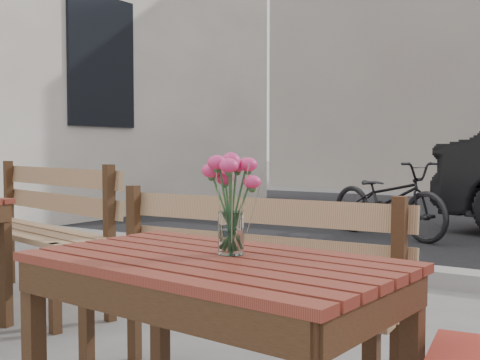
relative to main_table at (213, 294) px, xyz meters
The scene contains 5 objects.
main_table is the anchor object (origin of this frame).
main_bench 0.66m from the main_table, 115.92° to the left, with size 1.38×0.48×0.85m.
main_vase 0.31m from the main_table, 75.15° to the left, with size 0.17×0.17×0.31m.
second_bench 2.43m from the main_table, 153.00° to the left, with size 1.56×0.76×0.93m.
bicycle 5.26m from the main_table, 103.89° to the left, with size 0.57×1.64×0.86m, color black.
Camera 1 is at (1.19, -1.44, 1.00)m, focal length 45.00 mm.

